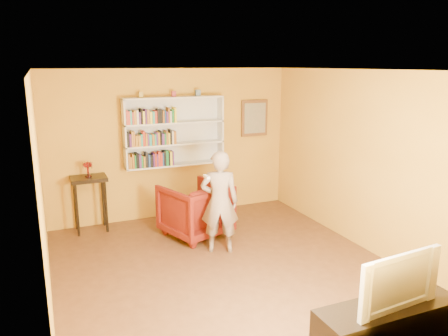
{
  "coord_description": "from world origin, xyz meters",
  "views": [
    {
      "loc": [
        -2.2,
        -5.08,
        2.78
      ],
      "look_at": [
        0.28,
        0.75,
        1.26
      ],
      "focal_mm": 35.0,
      "sensor_mm": 36.0,
      "label": 1
    }
  ],
  "objects": [
    {
      "name": "room_shell",
      "position": [
        0.0,
        0.0,
        1.02
      ],
      "size": [
        5.3,
        5.8,
        2.88
      ],
      "color": "#4E2F19",
      "rests_on": "ground"
    },
    {
      "name": "bookshelf",
      "position": [
        0.0,
        2.41,
        1.59
      ],
      "size": [
        1.8,
        0.29,
        1.23
      ],
      "color": "silver",
      "rests_on": "room_shell"
    },
    {
      "name": "books_row_lower",
      "position": [
        -0.45,
        2.3,
        1.14
      ],
      "size": [
        0.8,
        0.19,
        0.27
      ],
      "color": "#965B1B",
      "rests_on": "bookshelf"
    },
    {
      "name": "books_row_middle",
      "position": [
        -0.44,
        2.3,
        1.51
      ],
      "size": [
        0.86,
        0.19,
        0.27
      ],
      "color": "black",
      "rests_on": "bookshelf"
    },
    {
      "name": "books_row_upper",
      "position": [
        -0.43,
        2.31,
        1.89
      ],
      "size": [
        0.87,
        0.19,
        0.26
      ],
      "color": "#B0301B",
      "rests_on": "bookshelf"
    },
    {
      "name": "ornament_left",
      "position": [
        -0.57,
        2.35,
        2.26
      ],
      "size": [
        0.07,
        0.07,
        0.1
      ],
      "primitive_type": "cube",
      "color": "gold",
      "rests_on": "bookshelf"
    },
    {
      "name": "ornament_centre",
      "position": [
        0.0,
        2.35,
        2.26
      ],
      "size": [
        0.07,
        0.07,
        0.1
      ],
      "primitive_type": "cube",
      "color": "maroon",
      "rests_on": "bookshelf"
    },
    {
      "name": "ornament_right",
      "position": [
        0.45,
        2.35,
        2.27
      ],
      "size": [
        0.08,
        0.08,
        0.11
      ],
      "primitive_type": "cube",
      "color": "slate",
      "rests_on": "bookshelf"
    },
    {
      "name": "framed_painting",
      "position": [
        1.65,
        2.46,
        1.75
      ],
      "size": [
        0.55,
        0.05,
        0.7
      ],
      "color": "brown",
      "rests_on": "room_shell"
    },
    {
      "name": "console_table",
      "position": [
        -1.53,
        2.25,
        0.78
      ],
      "size": [
        0.58,
        0.44,
        0.95
      ],
      "color": "black",
      "rests_on": "ground"
    },
    {
      "name": "ruby_lustre",
      "position": [
        -1.53,
        2.25,
        1.13
      ],
      "size": [
        0.15,
        0.16,
        0.25
      ],
      "color": "maroon",
      "rests_on": "console_table"
    },
    {
      "name": "armchair",
      "position": [
        0.03,
        1.37,
        0.44
      ],
      "size": [
        1.21,
        1.23,
        0.89
      ],
      "primitive_type": "imported",
      "rotation": [
        0.0,
        0.0,
        3.47
      ],
      "color": "#4E0805",
      "rests_on": "ground"
    },
    {
      "name": "person",
      "position": [
        0.16,
        0.63,
        0.78
      ],
      "size": [
        0.67,
        0.56,
        1.56
      ],
      "primitive_type": "imported",
      "rotation": [
        0.0,
        0.0,
        2.76
      ],
      "color": "#806D5E",
      "rests_on": "ground"
    },
    {
      "name": "game_remote",
      "position": [
        -0.18,
        0.26,
        1.29
      ],
      "size": [
        0.04,
        0.15,
        0.04
      ],
      "primitive_type": "cube",
      "color": "white",
      "rests_on": "person"
    },
    {
      "name": "tv_cabinet",
      "position": [
        0.72,
        -2.25,
        0.27
      ],
      "size": [
        1.49,
        0.45,
        0.53
      ],
      "primitive_type": "cube",
      "color": "black",
      "rests_on": "ground"
    },
    {
      "name": "television",
      "position": [
        0.72,
        -2.25,
        0.81
      ],
      "size": [
        0.98,
        0.21,
        0.56
      ],
      "primitive_type": "imported",
      "rotation": [
        0.0,
        0.0,
        0.08
      ],
      "color": "black",
      "rests_on": "tv_cabinet"
    }
  ]
}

